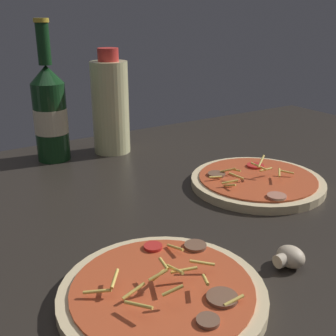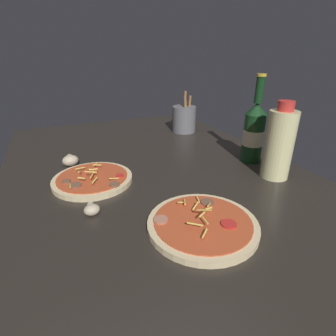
{
  "view_description": "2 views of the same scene",
  "coord_description": "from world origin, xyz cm",
  "px_view_note": "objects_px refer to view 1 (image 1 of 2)",
  "views": [
    {
      "loc": [
        -29.86,
        -51.29,
        31.95
      ],
      "look_at": [
        5.85,
        5.43,
        7.04
      ],
      "focal_mm": 45.0,
      "sensor_mm": 36.0,
      "label": 1
    },
    {
      "loc": [
        60.34,
        -25.68,
        37.28
      ],
      "look_at": [
        -1.64,
        1.04,
        6.88
      ],
      "focal_mm": 28.0,
      "sensor_mm": 36.0,
      "label": 2
    }
  ],
  "objects_px": {
    "pizza_far": "(257,182)",
    "mushroom_left": "(290,257)",
    "oil_bottle": "(110,106)",
    "pizza_near": "(163,293)",
    "beer_bottle": "(50,112)"
  },
  "relations": [
    {
      "from": "pizza_far",
      "to": "mushroom_left",
      "type": "height_order",
      "value": "pizza_far"
    },
    {
      "from": "oil_bottle",
      "to": "mushroom_left",
      "type": "relative_size",
      "value": 5.8
    },
    {
      "from": "oil_bottle",
      "to": "pizza_near",
      "type": "bearing_deg",
      "value": -109.32
    },
    {
      "from": "pizza_near",
      "to": "mushroom_left",
      "type": "xyz_separation_m",
      "value": [
        0.17,
        -0.03,
        0.0
      ]
    },
    {
      "from": "oil_bottle",
      "to": "mushroom_left",
      "type": "height_order",
      "value": "oil_bottle"
    },
    {
      "from": "beer_bottle",
      "to": "mushroom_left",
      "type": "height_order",
      "value": "beer_bottle"
    },
    {
      "from": "pizza_near",
      "to": "pizza_far",
      "type": "bearing_deg",
      "value": 30.49
    },
    {
      "from": "oil_bottle",
      "to": "mushroom_left",
      "type": "bearing_deg",
      "value": -91.3
    },
    {
      "from": "pizza_near",
      "to": "beer_bottle",
      "type": "height_order",
      "value": "beer_bottle"
    },
    {
      "from": "beer_bottle",
      "to": "mushroom_left",
      "type": "distance_m",
      "value": 0.57
    },
    {
      "from": "mushroom_left",
      "to": "oil_bottle",
      "type": "bearing_deg",
      "value": 88.7
    },
    {
      "from": "pizza_far",
      "to": "oil_bottle",
      "type": "distance_m",
      "value": 0.36
    },
    {
      "from": "mushroom_left",
      "to": "pizza_far",
      "type": "bearing_deg",
      "value": 55.33
    },
    {
      "from": "pizza_near",
      "to": "beer_bottle",
      "type": "relative_size",
      "value": 0.79
    },
    {
      "from": "beer_bottle",
      "to": "pizza_far",
      "type": "bearing_deg",
      "value": -52.5
    }
  ]
}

